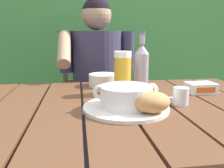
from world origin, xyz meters
TOP-DOWN VIEW (x-y plane):
  - dining_table at (-0.00, 0.00)m, footprint 1.43×0.88m
  - hedge_backdrop at (0.14, 1.67)m, footprint 4.19×0.89m
  - chair_near_diner at (0.03, 0.87)m, footprint 0.49×0.40m
  - person_eating at (0.03, 0.68)m, footprint 0.48×0.47m
  - serving_plate at (0.07, -0.06)m, footprint 0.30×0.30m
  - soup_bowl at (0.07, -0.06)m, footprint 0.23×0.18m
  - bread_roll at (0.14, -0.14)m, footprint 0.13×0.11m
  - beer_glass at (0.10, 0.16)m, footprint 0.07×0.07m
  - beer_bottle at (0.19, 0.20)m, footprint 0.06×0.06m
  - water_glass_small at (0.28, -0.04)m, footprint 0.06×0.06m
  - butter_tub at (0.45, 0.13)m, footprint 0.12×0.09m
  - table_knife at (0.22, 0.05)m, footprint 0.14×0.02m
  - diner_bowl at (0.03, 0.33)m, footprint 0.15×0.15m

SIDE VIEW (x-z plane):
  - chair_near_diner at x=0.03m, z-range 0.00..0.97m
  - dining_table at x=0.00m, z-range 0.29..1.04m
  - person_eating at x=0.03m, z-range 0.11..1.34m
  - table_knife at x=0.22m, z-range 0.75..0.76m
  - serving_plate at x=0.07m, z-range 0.75..0.76m
  - butter_tub at x=0.45m, z-range 0.75..0.80m
  - diner_bowl at x=0.03m, z-range 0.75..0.81m
  - water_glass_small at x=0.28m, z-range 0.75..0.82m
  - bread_roll at x=0.14m, z-range 0.76..0.83m
  - soup_bowl at x=0.07m, z-range 0.76..0.84m
  - beer_glass at x=0.10m, z-range 0.75..0.94m
  - beer_bottle at x=0.19m, z-range 0.73..1.00m
  - hedge_backdrop at x=0.14m, z-range -0.04..1.95m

